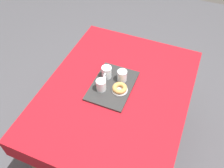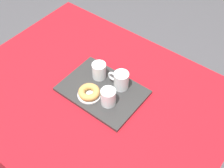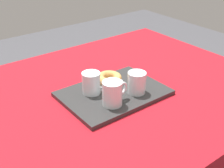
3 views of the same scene
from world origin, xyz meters
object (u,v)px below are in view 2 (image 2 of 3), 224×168
Objects in this scene: tea_mug_left at (121,81)px; water_glass_near at (108,98)px; dining_table at (94,106)px; water_glass_far at (99,71)px; donut_plate_left at (89,94)px; serving_tray at (102,91)px; sugar_donut_left at (88,92)px.

water_glass_near is (0.01, -0.12, -0.01)m from tea_mug_left.
water_glass_far reaches higher than dining_table.
water_glass_far is 0.74× the size of donut_plate_left.
serving_tray is 0.08m from donut_plate_left.
tea_mug_left is 0.97× the size of donut_plate_left.
dining_table is 0.12m from donut_plate_left.
serving_tray is at bearing -41.21° from water_glass_far.
donut_plate_left is (-0.11, -0.02, -0.03)m from water_glass_near.
water_glass_far is at bearing 138.79° from serving_tray.
water_glass_near reaches higher than serving_tray.
donut_plate_left is 1.10× the size of sugar_donut_left.
serving_tray is 0.11m from tea_mug_left.
dining_table is 0.12m from serving_tray.
water_glass_near is at bearing 11.18° from donut_plate_left.
dining_table is 3.28× the size of serving_tray.
tea_mug_left is 0.17m from sugar_donut_left.
tea_mug_left is at bearing 56.72° from donut_plate_left.
water_glass_near reaches higher than dining_table.
donut_plate_left is at bearing -73.73° from water_glass_far.
dining_table is 15.35× the size of water_glass_far.
tea_mug_left is at bearing 97.16° from water_glass_near.
dining_table is at bearing -124.85° from serving_tray.
water_glass_near is 0.11m from donut_plate_left.
serving_tray is 3.57× the size of tea_mug_left.
serving_tray is 0.08m from sugar_donut_left.
sugar_donut_left reaches higher than donut_plate_left.
sugar_donut_left is at bearing -168.82° from water_glass_near.
dining_table is 12.47× the size of sugar_donut_left.
water_glass_far is at bearing 143.63° from water_glass_near.
tea_mug_left reaches higher than water_glass_near.
water_glass_near is 0.81× the size of sugar_donut_left.
donut_plate_left is at bearing 0.00° from sugar_donut_left.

